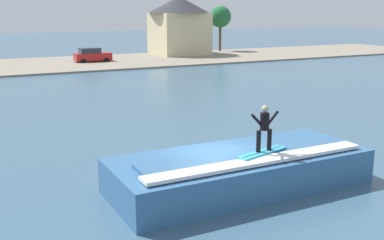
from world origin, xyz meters
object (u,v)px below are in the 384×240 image
object	(u,v)px
house_gabled_white	(179,23)
tree_tall_bare	(220,17)
surfer	(265,126)
surfboard	(263,152)
car_far_shore	(92,55)
wave_crest	(240,170)

from	to	relation	value
house_gabled_white	tree_tall_bare	distance (m)	8.52
house_gabled_white	surfer	bearing A→B (deg)	-112.56
surfboard	house_gabled_white	xyz separation A→B (m)	(19.86, 47.65, 3.09)
house_gabled_white	tree_tall_bare	xyz separation A→B (m)	(8.16, 2.35, 0.78)
surfboard	surfer	world-z (taller)	surfer
surfboard	tree_tall_bare	world-z (taller)	tree_tall_bare
surfboard	car_far_shore	bearing A→B (deg)	82.14
car_far_shore	house_gabled_white	distance (m)	14.90
house_gabled_white	tree_tall_bare	world-z (taller)	house_gabled_white
surfer	house_gabled_white	xyz separation A→B (m)	(19.77, 47.60, 2.16)
wave_crest	tree_tall_bare	distance (m)	57.15
surfboard	wave_crest	bearing A→B (deg)	124.45
surfboard	surfer	xyz separation A→B (m)	(0.08, 0.05, 0.94)
surfboard	tree_tall_bare	distance (m)	57.44
surfboard	tree_tall_bare	size ratio (longest dim) A/B	0.32
house_gabled_white	tree_tall_bare	size ratio (longest dim) A/B	1.24
car_far_shore	house_gabled_white	size ratio (longest dim) A/B	0.51
car_far_shore	surfer	bearing A→B (deg)	-97.77
tree_tall_bare	surfer	bearing A→B (deg)	-119.21
surfboard	car_far_shore	world-z (taller)	car_far_shore
car_far_shore	tree_tall_bare	world-z (taller)	tree_tall_bare
surfer	house_gabled_white	world-z (taller)	house_gabled_white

